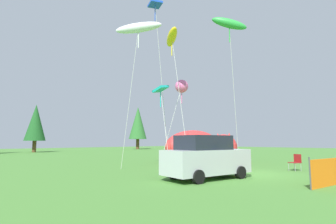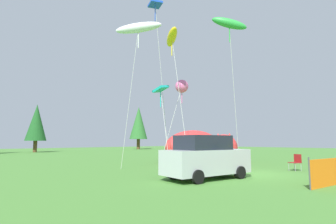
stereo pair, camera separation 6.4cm
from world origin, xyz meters
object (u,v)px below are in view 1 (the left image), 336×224
object	(u,v)px
kite_yellow_hero	(172,38)
kite_pink_octopus	(182,86)
kite_white_ghost	(139,28)
inflatable_cat	(201,148)
kite_blue_box	(155,8)
folding_chair	(296,161)
parked_car	(206,158)
kite_teal_diamond	(161,90)
kite_green_fish	(229,24)

from	to	relation	value
kite_yellow_hero	kite_pink_octopus	bearing A→B (deg)	26.49
kite_yellow_hero	kite_white_ghost	size ratio (longest dim) A/B	1.01
inflatable_cat	kite_blue_box	world-z (taller)	kite_blue_box
folding_chair	inflatable_cat	distance (m)	7.40
parked_car	kite_teal_diamond	bearing A→B (deg)	74.73
folding_chair	kite_teal_diamond	xyz separation A→B (m)	(-3.65, 7.56, 4.72)
kite_teal_diamond	folding_chair	bearing A→B (deg)	-64.20
kite_blue_box	kite_teal_diamond	world-z (taller)	kite_blue_box
inflatable_cat	kite_white_ghost	world-z (taller)	kite_white_ghost
kite_yellow_hero	kite_white_ghost	distance (m)	2.66
kite_green_fish	kite_teal_diamond	size ratio (longest dim) A/B	1.80
folding_chair	kite_blue_box	xyz separation A→B (m)	(-3.77, 8.03, 10.92)
parked_car	inflatable_cat	xyz separation A→B (m)	(6.93, 5.73, 0.22)
kite_green_fish	kite_teal_diamond	distance (m)	6.40
inflatable_cat	kite_blue_box	xyz separation A→B (m)	(-4.36, 0.68, 10.31)
folding_chair	kite_blue_box	distance (m)	14.07
folding_chair	parked_car	bearing A→B (deg)	7.09
folding_chair	kite_green_fish	xyz separation A→B (m)	(-1.37, 3.30, 8.92)
kite_pink_octopus	kite_teal_diamond	bearing A→B (deg)	176.46
kite_green_fish	kite_yellow_hero	xyz separation A→B (m)	(-2.36, 3.06, -0.73)
kite_blue_box	inflatable_cat	bearing A→B (deg)	-8.86
inflatable_cat	kite_blue_box	bearing A→B (deg)	179.98
kite_teal_diamond	inflatable_cat	bearing A→B (deg)	-2.76
inflatable_cat	kite_green_fish	world-z (taller)	kite_green_fish
parked_car	kite_yellow_hero	distance (m)	9.49
kite_pink_octopus	kite_teal_diamond	world-z (taller)	kite_pink_octopus
folding_chair	inflatable_cat	world-z (taller)	inflatable_cat
inflatable_cat	kite_green_fish	xyz separation A→B (m)	(-1.97, -4.05, 8.31)
kite_green_fish	kite_blue_box	distance (m)	5.67
inflatable_cat	kite_yellow_hero	xyz separation A→B (m)	(-4.33, -0.98, 7.58)
kite_pink_octopus	folding_chair	bearing A→B (deg)	-77.85
parked_car	kite_blue_box	xyz separation A→B (m)	(2.57, 6.41, 10.53)
kite_yellow_hero	kite_pink_octopus	distance (m)	3.77
parked_car	kite_pink_octopus	bearing A→B (deg)	59.86
kite_green_fish	kite_white_ghost	size ratio (longest dim) A/B	1.11
parked_car	kite_teal_diamond	size ratio (longest dim) A/B	0.77
inflatable_cat	folding_chair	bearing A→B (deg)	-85.80
kite_teal_diamond	parked_car	bearing A→B (deg)	-114.29
folding_chair	kite_pink_octopus	bearing A→B (deg)	-56.42
inflatable_cat	kite_pink_octopus	size ratio (longest dim) A/B	1.14
kite_yellow_hero	kite_teal_diamond	bearing A→B (deg)	86.36
kite_white_ghost	kite_teal_diamond	xyz separation A→B (m)	(2.72, 0.88, -3.43)
kite_green_fish	kite_teal_diamond	xyz separation A→B (m)	(-2.28, 4.25, -4.20)
kite_pink_octopus	kite_blue_box	xyz separation A→B (m)	(-2.17, 0.60, 5.66)
parked_car	kite_yellow_hero	xyz separation A→B (m)	(2.60, 4.75, 7.80)
inflatable_cat	parked_car	bearing A→B (deg)	-131.55
kite_blue_box	kite_pink_octopus	bearing A→B (deg)	-15.54
folding_chair	kite_pink_octopus	world-z (taller)	kite_pink_octopus
inflatable_cat	kite_yellow_hero	world-z (taller)	kite_yellow_hero
folding_chair	kite_green_fish	size ratio (longest dim) A/B	0.09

